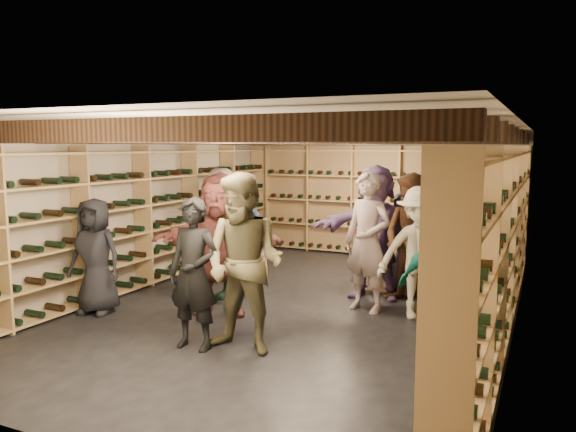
% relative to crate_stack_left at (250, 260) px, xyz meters
% --- Properties ---
extents(ground, '(8.00, 8.00, 0.00)m').
position_rel_crate_stack_left_xyz_m(ground, '(1.44, -1.30, -0.26)').
color(ground, black).
rests_on(ground, ground).
extents(walls, '(5.52, 8.02, 2.40)m').
position_rel_crate_stack_left_xyz_m(walls, '(1.44, -1.30, 0.95)').
color(walls, tan).
rests_on(walls, ground).
extents(ceiling, '(5.50, 8.00, 0.01)m').
position_rel_crate_stack_left_xyz_m(ceiling, '(1.44, -1.30, 2.15)').
color(ceiling, beige).
rests_on(ceiling, walls).
extents(ceiling_joists, '(5.40, 7.12, 0.18)m').
position_rel_crate_stack_left_xyz_m(ceiling_joists, '(1.44, -1.30, 2.01)').
color(ceiling_joists, black).
rests_on(ceiling_joists, ground).
extents(wine_rack_left, '(0.32, 7.50, 2.15)m').
position_rel_crate_stack_left_xyz_m(wine_rack_left, '(-1.13, -1.30, 0.82)').
color(wine_rack_left, '#A0844D').
rests_on(wine_rack_left, ground).
extents(wine_rack_right, '(0.32, 7.50, 2.15)m').
position_rel_crate_stack_left_xyz_m(wine_rack_right, '(4.01, -1.30, 0.82)').
color(wine_rack_right, '#A0844D').
rests_on(wine_rack_right, ground).
extents(wine_rack_back, '(4.70, 0.30, 2.15)m').
position_rel_crate_stack_left_xyz_m(wine_rack_back, '(1.44, 2.53, 0.82)').
color(wine_rack_back, '#A0844D').
rests_on(wine_rack_back, ground).
extents(crate_stack_left, '(0.59, 0.50, 0.51)m').
position_rel_crate_stack_left_xyz_m(crate_stack_left, '(0.00, 0.00, 0.00)').
color(crate_stack_left, tan).
rests_on(crate_stack_left, ground).
extents(crate_stack_right, '(0.54, 0.39, 0.51)m').
position_rel_crate_stack_left_xyz_m(crate_stack_right, '(2.19, 0.00, 0.00)').
color(crate_stack_right, tan).
rests_on(crate_stack_right, ground).
extents(crate_loose, '(0.55, 0.42, 0.17)m').
position_rel_crate_stack_left_xyz_m(crate_loose, '(2.23, 1.08, -0.17)').
color(crate_loose, tan).
rests_on(crate_loose, ground).
extents(person_0, '(0.79, 0.58, 1.49)m').
position_rel_crate_stack_left_xyz_m(person_0, '(-0.74, -2.73, 0.49)').
color(person_0, black).
rests_on(person_0, ground).
extents(person_1, '(0.60, 0.40, 1.61)m').
position_rel_crate_stack_left_xyz_m(person_1, '(1.14, -3.27, 0.55)').
color(person_1, black).
rests_on(person_1, ground).
extents(person_2, '(0.92, 0.71, 1.88)m').
position_rel_crate_stack_left_xyz_m(person_2, '(1.67, -3.13, 0.68)').
color(person_2, brown).
rests_on(person_2, ground).
extents(person_3, '(1.23, 0.99, 1.66)m').
position_rel_crate_stack_left_xyz_m(person_3, '(3.07, -1.18, 0.57)').
color(person_3, beige).
rests_on(person_3, ground).
extents(person_4, '(1.01, 0.71, 1.60)m').
position_rel_crate_stack_left_xyz_m(person_4, '(3.62, -2.86, 0.54)').
color(person_4, '#197A67').
rests_on(person_4, ground).
extents(person_5, '(1.77, 0.94, 1.82)m').
position_rel_crate_stack_left_xyz_m(person_5, '(0.72, -2.08, 0.66)').
color(person_5, brown).
rests_on(person_5, ground).
extents(person_6, '(0.77, 0.50, 1.56)m').
position_rel_crate_stack_left_xyz_m(person_6, '(0.07, -0.30, 0.53)').
color(person_6, '#1E2E4C').
rests_on(person_6, ground).
extents(person_7, '(0.76, 0.61, 1.82)m').
position_rel_crate_stack_left_xyz_m(person_7, '(2.39, -1.17, 0.65)').
color(person_7, gray).
rests_on(person_7, ground).
extents(person_8, '(1.05, 0.94, 1.78)m').
position_rel_crate_stack_left_xyz_m(person_8, '(2.86, -0.67, 0.64)').
color(person_8, '#482916').
rests_on(person_8, ground).
extents(person_9, '(1.26, 0.89, 1.77)m').
position_rel_crate_stack_left_xyz_m(person_9, '(-0.53, -0.00, 0.63)').
color(person_9, '#A39B94').
rests_on(person_9, ground).
extents(person_10, '(0.91, 0.46, 1.49)m').
position_rel_crate_stack_left_xyz_m(person_10, '(0.47, -1.42, 0.49)').
color(person_10, '#295436').
rests_on(person_10, ground).
extents(person_11, '(1.78, 0.67, 1.89)m').
position_rel_crate_stack_left_xyz_m(person_11, '(2.30, -0.51, 0.69)').
color(person_11, slate).
rests_on(person_11, ground).
extents(person_12, '(0.81, 0.61, 1.52)m').
position_rel_crate_stack_left_xyz_m(person_12, '(2.63, -0.08, 0.50)').
color(person_12, '#343338').
rests_on(person_12, ground).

